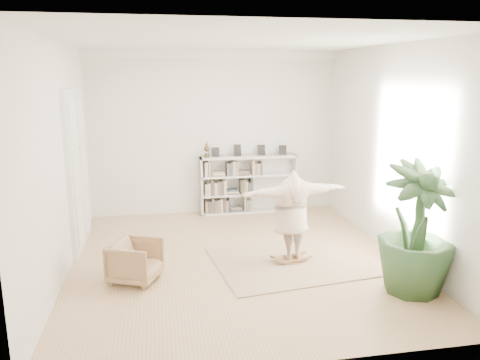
# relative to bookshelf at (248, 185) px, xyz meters

# --- Properties ---
(floor) EXTENTS (6.00, 6.00, 0.00)m
(floor) POSITION_rel_bookshelf_xyz_m (-0.74, -2.82, -0.64)
(floor) COLOR #A38454
(floor) RESTS_ON ground
(room_shell) EXTENTS (6.00, 6.00, 6.00)m
(room_shell) POSITION_rel_bookshelf_xyz_m (-0.74, 0.12, 2.87)
(room_shell) COLOR silver
(room_shell) RESTS_ON floor
(doors) EXTENTS (0.09, 1.78, 2.92)m
(doors) POSITION_rel_bookshelf_xyz_m (-3.45, -1.52, 0.76)
(doors) COLOR white
(doors) RESTS_ON floor
(bookshelf) EXTENTS (2.20, 0.35, 1.64)m
(bookshelf) POSITION_rel_bookshelf_xyz_m (0.00, 0.00, 0.00)
(bookshelf) COLOR silver
(bookshelf) RESTS_ON floor
(armchair) EXTENTS (0.91, 0.90, 0.64)m
(armchair) POSITION_rel_bookshelf_xyz_m (-2.41, -3.33, -0.32)
(armchair) COLOR tan
(armchair) RESTS_ON floor
(rug) EXTENTS (2.74, 2.31, 0.02)m
(rug) POSITION_rel_bookshelf_xyz_m (0.13, -3.05, -0.63)
(rug) COLOR tan
(rug) RESTS_ON floor
(rocker_board) EXTENTS (0.49, 0.34, 0.10)m
(rocker_board) POSITION_rel_bookshelf_xyz_m (0.13, -3.05, -0.57)
(rocker_board) COLOR #9B6E3E
(rocker_board) RESTS_ON rug
(person) EXTENTS (1.90, 0.74, 1.50)m
(person) POSITION_rel_bookshelf_xyz_m (0.13, -3.05, 0.23)
(person) COLOR beige
(person) RESTS_ON rocker_board
(houseplant) EXTENTS (1.25, 1.25, 1.91)m
(houseplant) POSITION_rel_bookshelf_xyz_m (1.56, -4.40, 0.32)
(houseplant) COLOR #2A4924
(houseplant) RESTS_ON floor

